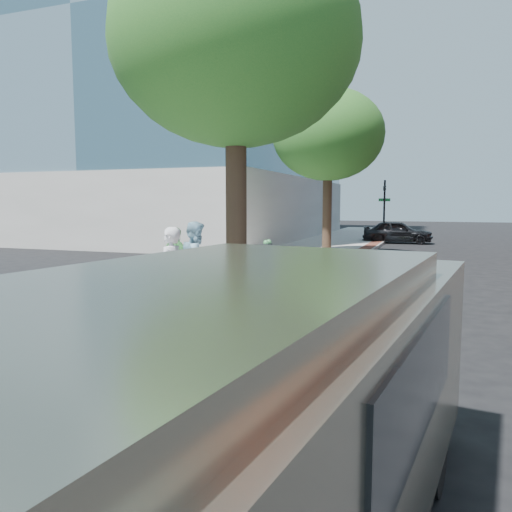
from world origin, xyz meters
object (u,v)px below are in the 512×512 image
at_px(person_gray, 170,274).
at_px(sedan_silver, 316,284).
at_px(person_officer, 197,262).
at_px(person_green, 176,261).
at_px(parking_meter, 267,259).
at_px(bg_car, 398,232).
at_px(van, 244,410).

relative_size(person_gray, sedan_silver, 0.41).
bearing_deg(person_officer, person_green, 35.36).
bearing_deg(person_green, parking_meter, -179.35).
relative_size(person_green, bg_car, 0.41).
height_order(parking_meter, person_officer, person_officer).
xyz_separation_m(person_gray, person_officer, (-0.31, 1.73, 0.02)).
bearing_deg(bg_car, person_officer, 169.26).
xyz_separation_m(parking_meter, bg_car, (1.04, 21.00, -0.52)).
height_order(person_gray, bg_car, person_gray).
bearing_deg(parking_meter, van, -72.19).
relative_size(person_gray, bg_car, 0.44).
bearing_deg(sedan_silver, bg_car, -0.91).
distance_m(parking_meter, person_gray, 2.16).
bearing_deg(van, person_gray, 131.03).
height_order(person_green, bg_car, person_green).
distance_m(person_officer, van, 8.28).
bearing_deg(sedan_silver, person_officer, 88.41).
relative_size(bg_car, van, 0.71).
relative_size(parking_meter, van, 0.26).
relative_size(person_officer, van, 0.32).
height_order(person_gray, person_officer, person_officer).
distance_m(person_gray, person_green, 2.70).
bearing_deg(parking_meter, bg_car, 87.15).
relative_size(parking_meter, person_green, 0.89).
bearing_deg(person_gray, van, 34.28).
xyz_separation_m(person_officer, bg_car, (2.77, 20.89, -0.38)).
distance_m(person_green, sedan_silver, 3.76).
height_order(parking_meter, bg_car, parking_meter).
bearing_deg(person_gray, parking_meter, 139.19).
height_order(person_green, sedan_silver, person_green).
distance_m(person_gray, van, 6.65).
bearing_deg(person_green, person_gray, 134.19).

